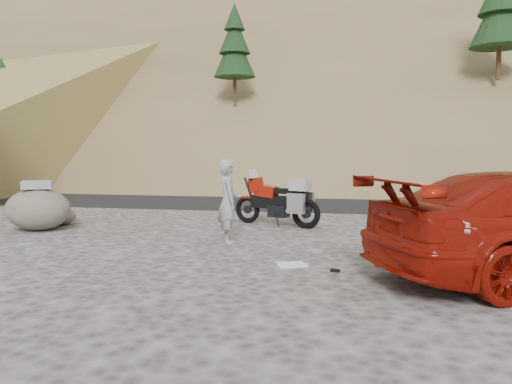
% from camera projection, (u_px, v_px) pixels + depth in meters
% --- Properties ---
extents(ground, '(140.00, 140.00, 0.00)m').
position_uv_depth(ground, '(274.00, 249.00, 9.81)').
color(ground, '#3F3C3A').
rests_on(ground, ground).
extents(road, '(120.00, 7.00, 0.05)m').
position_uv_depth(road, '(309.00, 201.00, 18.62)').
color(road, black).
rests_on(road, ground).
extents(hillside, '(120.00, 73.00, 46.72)m').
position_uv_depth(hillside, '(336.00, 54.00, 48.83)').
color(hillside, brown).
rests_on(hillside, ground).
extents(motorcycle, '(2.34, 1.18, 1.45)m').
position_uv_depth(motorcycle, '(280.00, 202.00, 12.62)').
color(motorcycle, black).
rests_on(motorcycle, ground).
extents(man, '(0.64, 0.75, 1.75)m').
position_uv_depth(man, '(228.00, 243.00, 10.42)').
color(man, '#96969B').
rests_on(man, ground).
extents(boulder, '(1.86, 1.70, 1.19)m').
position_uv_depth(boulder, '(38.00, 209.00, 11.99)').
color(boulder, '#56504A').
rests_on(boulder, ground).
extents(small_rock, '(0.91, 0.86, 0.45)m').
position_uv_depth(small_rock, '(61.00, 216.00, 12.85)').
color(small_rock, '#56504A').
rests_on(small_rock, ground).
extents(gear_white_cloth, '(0.60, 0.57, 0.02)m').
position_uv_depth(gear_white_cloth, '(291.00, 265.00, 8.48)').
color(gear_white_cloth, white).
rests_on(gear_white_cloth, ground).
extents(gear_bottle, '(0.09, 0.09, 0.22)m').
position_uv_depth(gear_bottle, '(451.00, 259.00, 8.44)').
color(gear_bottle, navy).
rests_on(gear_bottle, ground).
extents(gear_funnel, '(0.14, 0.14, 0.15)m').
position_uv_depth(gear_funnel, '(377.00, 262.00, 8.35)').
color(gear_funnel, '#AA210B').
rests_on(gear_funnel, ground).
extents(gear_glove_a, '(0.16, 0.13, 0.04)m').
position_uv_depth(gear_glove_a, '(335.00, 270.00, 8.03)').
color(gear_glove_a, black).
rests_on(gear_glove_a, ground).
extents(gear_blue_cloth, '(0.29, 0.24, 0.01)m').
position_uv_depth(gear_blue_cloth, '(300.00, 265.00, 8.47)').
color(gear_blue_cloth, '#99BFED').
rests_on(gear_blue_cloth, ground).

